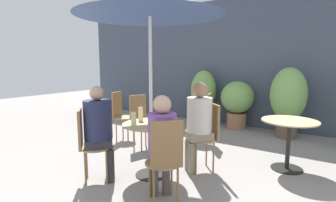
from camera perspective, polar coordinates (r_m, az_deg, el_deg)
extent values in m
plane|color=gray|center=(3.43, -2.90, -17.60)|extent=(20.00, 20.00, 0.00)
cube|color=#3D4756|center=(6.41, 17.13, 7.93)|extent=(10.00, 0.06, 3.00)
cylinder|color=black|center=(3.68, -3.60, -15.65)|extent=(0.43, 0.43, 0.01)
cylinder|color=black|center=(3.55, -3.65, -10.54)|extent=(0.06, 0.06, 0.68)
cylinder|color=tan|center=(3.45, -3.70, -5.07)|extent=(0.76, 0.76, 0.02)
cylinder|color=black|center=(4.20, 24.41, -13.24)|extent=(0.43, 0.43, 0.01)
cylinder|color=black|center=(4.09, 24.70, -8.72)|extent=(0.06, 0.06, 0.68)
cylinder|color=tan|center=(4.01, 25.00, -3.96)|extent=(0.75, 0.75, 0.02)
cylinder|color=#997F56|center=(3.48, -15.47, -9.69)|extent=(0.39, 0.39, 0.02)
cylinder|color=olive|center=(3.67, -17.29, -12.50)|extent=(0.02, 0.02, 0.43)
cylinder|color=olive|center=(3.44, -17.55, -13.98)|extent=(0.02, 0.02, 0.43)
cylinder|color=olive|center=(3.67, -13.26, -12.39)|extent=(0.02, 0.02, 0.43)
cylinder|color=olive|center=(3.43, -13.20, -13.87)|extent=(0.02, 0.02, 0.43)
cube|color=olive|center=(3.42, -18.58, -5.72)|extent=(0.26, 0.25, 0.49)
cylinder|color=#997F56|center=(2.86, -1.07, -13.32)|extent=(0.39, 0.39, 0.02)
cylinder|color=olive|center=(2.82, -3.11, -18.74)|extent=(0.02, 0.02, 0.43)
cylinder|color=olive|center=(2.87, 2.11, -18.20)|extent=(0.02, 0.02, 0.43)
cylinder|color=olive|center=(3.04, -4.03, -16.62)|extent=(0.02, 0.02, 0.43)
cylinder|color=olive|center=(3.09, 0.78, -16.18)|extent=(0.02, 0.02, 0.43)
cube|color=olive|center=(2.62, -0.23, -9.54)|extent=(0.25, 0.26, 0.49)
cylinder|color=#997F56|center=(3.71, 7.35, -8.31)|extent=(0.39, 0.39, 0.02)
cylinder|color=olive|center=(3.71, 9.87, -12.02)|extent=(0.02, 0.02, 0.43)
cylinder|color=olive|center=(3.93, 8.37, -10.82)|extent=(0.02, 0.02, 0.43)
cylinder|color=olive|center=(3.62, 6.11, -12.46)|extent=(0.02, 0.02, 0.43)
cylinder|color=olive|center=(3.85, 4.81, -11.19)|extent=(0.02, 0.02, 0.43)
cube|color=olive|center=(3.71, 9.96, -4.32)|extent=(0.26, 0.25, 0.49)
cylinder|color=#997F56|center=(5.19, -9.33, -3.56)|extent=(0.39, 0.39, 0.02)
cylinder|color=olive|center=(5.41, -9.79, -5.55)|extent=(0.02, 0.02, 0.43)
cylinder|color=olive|center=(5.20, -11.18, -6.15)|extent=(0.02, 0.02, 0.43)
cylinder|color=olive|center=(5.29, -7.40, -5.81)|extent=(0.02, 0.02, 0.43)
cylinder|color=olive|center=(5.07, -8.72, -6.45)|extent=(0.02, 0.02, 0.43)
cube|color=olive|center=(5.23, -11.07, -0.69)|extent=(0.11, 0.33, 0.49)
cylinder|color=#997F56|center=(4.59, -5.36, -5.04)|extent=(0.39, 0.39, 0.02)
cylinder|color=olive|center=(4.82, -4.87, -7.18)|extent=(0.02, 0.02, 0.43)
cylinder|color=olive|center=(4.69, -7.48, -7.65)|extent=(0.02, 0.02, 0.43)
cylinder|color=olive|center=(4.61, -3.13, -7.85)|extent=(0.02, 0.02, 0.43)
cylinder|color=olive|center=(4.48, -5.80, -8.38)|extent=(0.02, 0.02, 0.43)
cube|color=olive|center=(4.69, -6.56, -1.63)|extent=(0.13, 0.32, 0.49)
cylinder|color=#997F56|center=(4.98, 6.89, -4.01)|extent=(0.39, 0.39, 0.02)
cylinder|color=olive|center=(4.89, 7.97, -7.00)|extent=(0.02, 0.02, 0.43)
cylinder|color=olive|center=(5.13, 8.55, -6.29)|extent=(0.02, 0.02, 0.43)
cylinder|color=olive|center=(4.94, 5.08, -6.78)|extent=(0.02, 0.02, 0.43)
cylinder|color=olive|center=(5.18, 5.79, -6.09)|extent=(0.02, 0.02, 0.43)
cube|color=olive|center=(4.90, 8.94, -1.25)|extent=(0.11, 0.33, 0.49)
cylinder|color=#2D2D33|center=(3.48, -12.46, -13.57)|extent=(0.10, 0.10, 0.43)
cylinder|color=#2D2D33|center=(3.62, -12.53, -12.65)|extent=(0.10, 0.10, 0.43)
cube|color=#2D2D33|center=(3.46, -14.84, -8.68)|extent=(0.44, 0.44, 0.10)
cylinder|color=#232847|center=(3.38, -15.02, -3.91)|extent=(0.35, 0.35, 0.48)
sphere|color=tan|center=(3.33, -15.23, 1.66)|extent=(0.18, 0.18, 0.18)
cylinder|color=brown|center=(3.10, -0.43, -16.11)|extent=(0.09, 0.09, 0.43)
cylinder|color=brown|center=(3.08, -3.02, -16.34)|extent=(0.09, 0.09, 0.43)
cube|color=brown|center=(2.88, -1.26, -12.01)|extent=(0.39, 0.39, 0.09)
cylinder|color=#7A4C9E|center=(2.80, -1.27, -7.02)|extent=(0.30, 0.30, 0.43)
sphere|color=tan|center=(2.73, -1.29, -0.73)|extent=(0.19, 0.19, 0.19)
cylinder|color=gray|center=(3.79, 4.44, -11.50)|extent=(0.10, 0.10, 0.43)
cylinder|color=gray|center=(3.65, 5.21, -12.29)|extent=(0.10, 0.10, 0.43)
cube|color=gray|center=(3.68, 6.78, -7.45)|extent=(0.43, 0.44, 0.10)
cylinder|color=beige|center=(3.61, 6.86, -3.01)|extent=(0.34, 0.34, 0.48)
sphere|color=#9E7051|center=(3.56, 6.96, 2.41)|extent=(0.21, 0.21, 0.21)
cylinder|color=beige|center=(3.38, -7.49, -3.80)|extent=(0.07, 0.07, 0.17)
cylinder|color=#B28433|center=(3.26, -1.21, -3.99)|extent=(0.06, 0.06, 0.19)
cylinder|color=#B28433|center=(3.51, -0.16, -3.05)|extent=(0.07, 0.07, 0.19)
cylinder|color=beige|center=(3.61, -5.96, -2.82)|extent=(0.07, 0.07, 0.19)
cylinder|color=#93664C|center=(6.59, 7.62, -3.46)|extent=(0.44, 0.44, 0.33)
ellipsoid|color=#709E51|center=(6.49, 7.73, 2.27)|extent=(0.62, 0.62, 0.99)
cylinder|color=#93664C|center=(6.27, 14.68, -4.13)|extent=(0.44, 0.44, 0.36)
ellipsoid|color=#709E51|center=(6.18, 14.86, 0.81)|extent=(0.74, 0.74, 0.73)
cylinder|color=brown|center=(5.85, 24.32, -5.59)|extent=(0.41, 0.41, 0.34)
ellipsoid|color=#709E51|center=(5.73, 24.74, 1.31)|extent=(0.70, 0.70, 1.08)
cylinder|color=silver|center=(3.38, -3.78, 2.79)|extent=(0.04, 0.04, 2.35)
cone|color=#3D5184|center=(3.44, -3.95, 20.24)|extent=(1.86, 1.86, 0.28)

